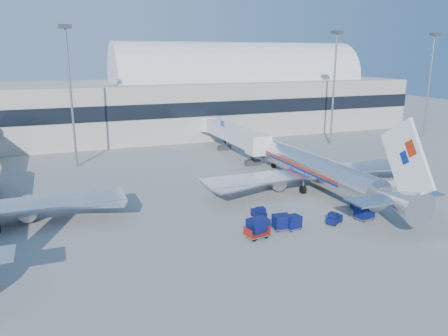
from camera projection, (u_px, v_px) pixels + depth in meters
name	position (u px, v px, depth m)	size (l,w,h in m)	color
ground	(265.00, 209.00, 52.81)	(260.00, 260.00, 0.00)	gray
terminal	(98.00, 104.00, 96.59)	(170.00, 28.15, 21.00)	#B2AA9E
airliner_main	(316.00, 169.00, 59.64)	(32.00, 37.26, 12.07)	silver
jetbridge_near	(229.00, 132.00, 82.26)	(4.40, 27.50, 6.25)	silver
mast_west	(69.00, 76.00, 69.10)	(2.00, 1.20, 22.60)	slate
mast_east	(335.00, 72.00, 86.66)	(2.00, 1.20, 22.60)	slate
mast_far_east	(431.00, 70.00, 95.45)	(2.00, 1.20, 22.60)	slate
barrier_near	(375.00, 185.00, 60.82)	(3.00, 0.55, 0.90)	#9E9E96
barrier_mid	(393.00, 183.00, 61.98)	(3.00, 0.55, 0.90)	#9E9E96
barrier_far	(411.00, 180.00, 63.14)	(3.00, 0.55, 0.90)	#9E9E96
tug_lead	(334.00, 218.00, 48.01)	(2.33, 1.95, 1.36)	#090F43
tug_right	(361.00, 203.00, 52.63)	(2.51, 1.44, 1.56)	#090F43
tug_left	(259.00, 213.00, 49.64)	(1.11, 2.15, 1.39)	#090F43
cart_train_a	(293.00, 222.00, 46.45)	(1.88, 1.55, 1.50)	#090F43
cart_train_b	(282.00, 222.00, 46.33)	(1.96, 1.54, 1.64)	#090F43
cart_train_c	(258.00, 227.00, 44.59)	(2.45, 2.06, 1.89)	#090F43
cart_solo_near	(365.00, 211.00, 49.17)	(2.28, 1.90, 1.78)	#090F43
cart_solo_far	(419.00, 204.00, 51.64)	(2.40, 2.19, 1.71)	#090F43
cart_open_red	(257.00, 234.00, 44.30)	(2.52, 1.95, 0.62)	slate
ramp_worker	(431.00, 211.00, 49.68)	(0.61, 0.40, 1.68)	#BDFF1A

